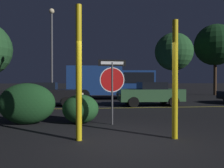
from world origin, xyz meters
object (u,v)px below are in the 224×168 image
at_px(yellow_pole_right, 175,79).
at_px(passing_car_3, 150,94).
at_px(yellow_pole_left, 79,73).
at_px(hedge_bush_2, 81,109).
at_px(hedge_bush_1, 27,104).
at_px(tree_2, 215,45).
at_px(tree_1, 174,52).
at_px(stop_sign, 112,79).
at_px(delivery_truck, 112,81).
at_px(street_lamp, 52,44).
at_px(passing_car_2, 43,94).

xyz_separation_m(yellow_pole_right, passing_car_3, (1.56, 7.62, -0.81)).
bearing_deg(yellow_pole_left, hedge_bush_2, 90.74).
relative_size(hedge_bush_1, tree_2, 0.26).
xyz_separation_m(yellow_pole_right, tree_1, (5.93, 14.61, 2.74)).
xyz_separation_m(yellow_pole_left, yellow_pole_right, (2.48, -0.10, -0.17)).
bearing_deg(passing_car_3, stop_sign, 152.09).
distance_m(stop_sign, delivery_truck, 10.69).
height_order(street_lamp, tree_1, street_lamp).
relative_size(yellow_pole_left, delivery_truck, 0.48).
xyz_separation_m(hedge_bush_2, delivery_truck, (2.27, 10.27, 0.99)).
xyz_separation_m(yellow_pole_left, tree_1, (8.41, 14.51, 2.57)).
bearing_deg(stop_sign, passing_car_2, 117.36).
xyz_separation_m(delivery_truck, tree_1, (6.17, 1.99, 2.78)).
bearing_deg(passing_car_2, yellow_pole_left, 15.72).
xyz_separation_m(stop_sign, passing_car_2, (-3.51, 6.07, -0.84)).
bearing_deg(stop_sign, street_lamp, 107.19).
xyz_separation_m(hedge_bush_1, passing_car_2, (-0.57, 5.65, 0.01)).
height_order(stop_sign, yellow_pole_right, yellow_pole_right).
bearing_deg(passing_car_2, stop_sign, 28.67).
bearing_deg(delivery_truck, yellow_pole_left, -6.03).
bearing_deg(tree_1, tree_2, 18.79).
distance_m(stop_sign, yellow_pole_left, 2.17).
distance_m(stop_sign, tree_1, 14.85).
bearing_deg(yellow_pole_left, hedge_bush_1, 129.13).
height_order(passing_car_2, passing_car_3, passing_car_3).
relative_size(stop_sign, hedge_bush_1, 1.16).
distance_m(yellow_pole_left, tree_1, 16.96).
bearing_deg(hedge_bush_1, stop_sign, -8.04).
height_order(yellow_pole_left, hedge_bush_1, yellow_pole_left).
bearing_deg(tree_1, yellow_pole_right, -112.09).
height_order(stop_sign, tree_1, tree_1).
relative_size(tree_1, tree_2, 0.81).
bearing_deg(hedge_bush_1, tree_1, 49.85).
distance_m(hedge_bush_1, hedge_bush_2, 1.86).
bearing_deg(delivery_truck, hedge_bush_1, -17.85).
bearing_deg(delivery_truck, street_lamp, -78.10).
height_order(yellow_pole_left, street_lamp, street_lamp).
bearing_deg(delivery_truck, yellow_pole_right, 5.22).
height_order(hedge_bush_1, tree_2, tree_2).
relative_size(stop_sign, yellow_pole_right, 0.72).
bearing_deg(street_lamp, hedge_bush_2, -75.33).
xyz_separation_m(yellow_pole_left, hedge_bush_1, (-1.88, 2.31, -1.00)).
distance_m(hedge_bush_1, tree_2, 21.47).
height_order(passing_car_2, delivery_truck, delivery_truck).
xyz_separation_m(passing_car_3, tree_1, (4.37, 6.99, 3.55)).
xyz_separation_m(yellow_pole_left, hedge_bush_2, (-0.03, 2.24, -1.20)).
height_order(yellow_pole_left, tree_2, tree_2).
bearing_deg(yellow_pole_right, hedge_bush_1, 151.10).
relative_size(stop_sign, passing_car_2, 0.47).
height_order(hedge_bush_2, passing_car_3, passing_car_3).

